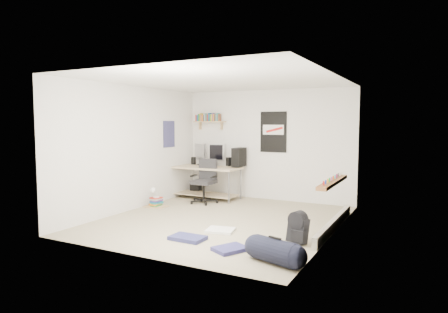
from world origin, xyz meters
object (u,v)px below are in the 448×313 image
at_px(office_chair, 204,181).
at_px(duffel_bag, 275,252).
at_px(book_stack, 156,200).
at_px(desk, 205,183).
at_px(backpack, 298,230).

relative_size(office_chair, duffel_bag, 1.58).
bearing_deg(book_stack, duffel_bag, -30.93).
distance_m(desk, book_stack, 1.37).
bearing_deg(desk, backpack, -26.09).
relative_size(office_chair, backpack, 2.66).
bearing_deg(desk, office_chair, -50.45).
bearing_deg(backpack, office_chair, 160.06).
distance_m(desk, duffel_bag, 4.43).
bearing_deg(book_stack, desk, 70.67).
xyz_separation_m(desk, duffel_bag, (2.94, -3.31, -0.22)).
distance_m(desk, office_chair, 0.55).
height_order(desk, book_stack, desk).
relative_size(duffel_bag, book_stack, 1.51).
height_order(desk, duffel_bag, desk).
distance_m(backpack, duffel_bag, 0.93).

